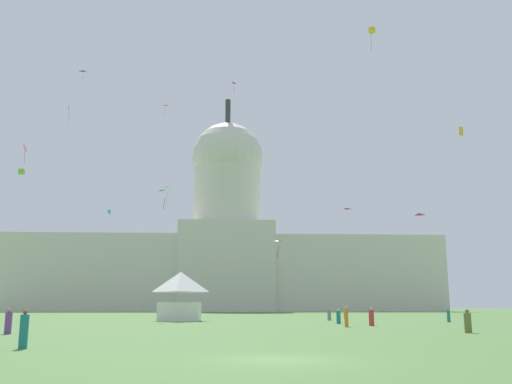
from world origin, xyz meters
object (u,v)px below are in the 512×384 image
person_olive_deep_crowd (468,322)px  kite_yellow_high (372,30)px  kite_pink_mid (25,149)px  person_grey_edge_east (329,315)px  event_tent (180,295)px  kite_green_low (166,193)px  kite_cyan_mid (109,212)px  kite_red_low (345,212)px  kite_gold_mid (461,131)px  kite_white_mid (166,190)px  capitol_building (226,252)px  kite_blue_high (82,72)px  person_orange_mid_left (346,317)px  kite_lime_mid (21,172)px  kite_magenta_low (419,215)px  person_teal_back_left (449,316)px  person_teal_lawn_far_left (339,317)px  person_teal_back_center (24,331)px  kite_turquoise_high (69,110)px  kite_violet_high (233,85)px  person_purple_front_left (8,323)px  person_red_mid_center (371,318)px  kite_black_low (278,244)px  person_tan_mid_right (345,313)px

person_olive_deep_crowd → kite_yellow_high: size_ratio=0.37×
kite_pink_mid → person_grey_edge_east: bearing=121.4°
event_tent → kite_green_low: (-2.33, 2.63, 13.09)m
kite_green_low → kite_yellow_high: bearing=-119.2°
kite_cyan_mid → kite_green_low: (24.31, -84.38, -11.02)m
kite_cyan_mid → kite_red_low: 81.48m
kite_cyan_mid → kite_gold_mid: (64.13, -84.37, -1.87)m
kite_cyan_mid → kite_white_mid: (20.71, -50.53, -3.64)m
capitol_building → kite_blue_high: (-26.97, -89.25, 24.32)m
person_orange_mid_left → kite_lime_mid: kite_lime_mid is taller
kite_magenta_low → kite_lime_mid: bearing=-138.4°
event_tent → person_teal_back_left: event_tent is taller
capitol_building → person_teal_lawn_far_left: (10.85, -129.46, -18.51)m
capitol_building → person_grey_edge_east: 118.36m
person_teal_back_center → person_teal_lawn_far_left: bearing=111.5°
kite_red_low → kite_gold_mid: kite_gold_mid is taller
kite_turquoise_high → kite_magenta_low: size_ratio=2.61×
event_tent → kite_cyan_mid: kite_cyan_mid is taller
person_teal_back_left → kite_cyan_mid: kite_cyan_mid is taller
person_teal_back_center → kite_turquoise_high: kite_turquoise_high is taller
person_orange_mid_left → kite_gold_mid: bearing=121.1°
kite_green_low → event_tent: bearing=175.4°
person_teal_back_left → kite_violet_high: kite_violet_high is taller
person_purple_front_left → kite_yellow_high: size_ratio=0.38×
event_tent → person_red_mid_center: (18.75, -17.88, -2.30)m
person_purple_front_left → kite_black_low: (25.83, 85.46, 14.42)m
person_red_mid_center → capitol_building: bearing=118.7°
kite_cyan_mid → kite_magenta_low: size_ratio=2.12×
person_olive_deep_crowd → kite_gold_mid: kite_gold_mid is taller
person_grey_edge_east → person_teal_back_center: bearing=50.8°
kite_gold_mid → kite_green_low: (-39.82, -0.02, -9.15)m
kite_violet_high → kite_green_low: bearing=33.7°
event_tent → kite_cyan_mid: 94.14m
kite_magenta_low → person_orange_mid_left: bearing=-81.7°
person_purple_front_left → kite_magenta_low: kite_magenta_low is taller
person_red_mid_center → person_grey_edge_east: person_red_mid_center is taller
kite_pink_mid → kite_blue_high: 23.82m
kite_yellow_high → kite_green_low: (-30.65, -9.33, -28.61)m
capitol_building → person_tan_mid_right: (15.82, -109.43, -18.38)m
kite_cyan_mid → kite_magenta_low: 101.36m
person_teal_back_left → person_orange_mid_left: (-14.53, -13.99, 0.14)m
kite_gold_mid → person_tan_mid_right: bearing=26.8°
person_grey_edge_east → kite_lime_mid: (-39.79, 2.28, 18.35)m
person_purple_front_left → kite_gold_mid: 62.59m
person_teal_back_left → kite_pink_mid: (-55.18, 20.80, 24.20)m
person_grey_edge_east → kite_magenta_low: kite_magenta_low is taller
person_purple_front_left → kite_lime_mid: kite_lime_mid is taller
kite_black_low → person_olive_deep_crowd: bearing=-84.0°
person_teal_back_center → kite_turquoise_high: 100.97m
person_orange_mid_left → kite_cyan_mid: (-42.45, 107.77, 26.33)m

